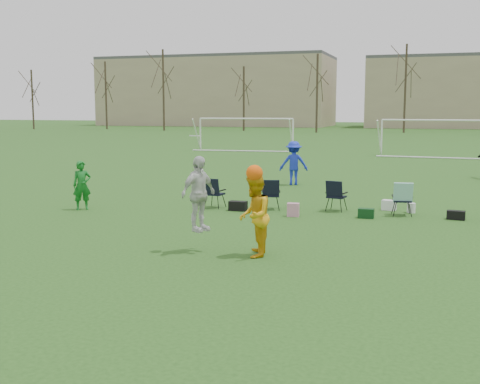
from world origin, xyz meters
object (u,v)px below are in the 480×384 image
at_px(fielder_blue, 294,163).
at_px(goal_mid, 437,127).
at_px(center_contest, 233,206).
at_px(fielder_green_near, 82,185).
at_px(goal_left, 246,125).

xyz_separation_m(fielder_blue, goal_mid, (5.74, 17.78, 1.01)).
bearing_deg(center_contest, fielder_green_near, 147.10).
relative_size(fielder_blue, goal_left, 0.25).
relative_size(fielder_blue, goal_mid, 0.25).
bearing_deg(fielder_green_near, goal_mid, 28.25).
xyz_separation_m(goal_left, goal_mid, (14.00, -2.00, 0.00)).
height_order(fielder_green_near, goal_left, goal_left).
bearing_deg(goal_left, goal_mid, -13.13).
bearing_deg(fielder_blue, goal_left, -84.56).
distance_m(fielder_blue, goal_mid, 18.71).
distance_m(fielder_green_near, goal_mid, 28.08).
distance_m(fielder_blue, center_contest, 12.38).
xyz_separation_m(fielder_green_near, fielder_blue, (4.99, 8.14, 0.14)).
bearing_deg(goal_mid, goal_left, 175.87).
distance_m(goal_left, goal_mid, 14.14).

